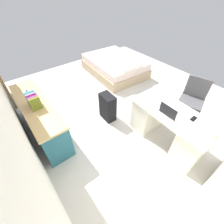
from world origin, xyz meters
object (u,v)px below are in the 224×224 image
at_px(credenza, 41,118).
at_px(office_chair, 191,102).
at_px(desk_lamp, 210,119).
at_px(laptop, 169,112).
at_px(bed, 115,66).
at_px(figurine_small, 27,91).
at_px(desk, 169,126).
at_px(suitcase_black, 108,107).
at_px(computer_mouse, 158,105).
at_px(cell_phone_near_laptop, 194,119).

bearing_deg(credenza, office_chair, -120.22).
bearing_deg(credenza, desk_lamp, -141.54).
bearing_deg(laptop, bed, -21.26).
height_order(office_chair, figurine_small, office_chair).
xyz_separation_m(bed, laptop, (-2.69, 1.05, 0.54)).
relative_size(desk, bed, 0.73).
height_order(bed, desk_lamp, desk_lamp).
relative_size(laptop, desk_lamp, 0.92).
bearing_deg(office_chair, suitcase_black, 52.76).
height_order(office_chair, suitcase_black, office_chair).
bearing_deg(desk_lamp, suitcase_black, 15.68).
relative_size(credenza, figurine_small, 16.36).
bearing_deg(laptop, office_chair, -84.46).
distance_m(desk_lamp, figurine_small, 3.09).
relative_size(office_chair, bed, 0.47).
bearing_deg(computer_mouse, figurine_small, 45.63).
relative_size(bed, desk_lamp, 5.77).
height_order(office_chair, desk_lamp, desk_lamp).
relative_size(office_chair, laptop, 2.96).
bearing_deg(figurine_small, desk, -139.51).
distance_m(bed, figurine_small, 2.82).
distance_m(credenza, suitcase_black, 1.34).
bearing_deg(cell_phone_near_laptop, credenza, 41.04).
height_order(desk, suitcase_black, desk).
distance_m(desk, laptop, 0.41).
distance_m(bed, cell_phone_near_laptop, 3.14).
bearing_deg(office_chair, desk_lamp, 124.03).
xyz_separation_m(computer_mouse, figurine_small, (1.77, 1.69, 0.05)).
bearing_deg(desk_lamp, credenza, 38.46).
relative_size(suitcase_black, desk_lamp, 1.79).
relative_size(laptop, computer_mouse, 3.18).
xyz_separation_m(office_chair, credenza, (1.55, 2.66, -0.05)).
relative_size(desk, office_chair, 1.56).
relative_size(laptop, figurine_small, 2.89).
distance_m(office_chair, laptop, 1.09).
relative_size(bed, suitcase_black, 3.22).
relative_size(cell_phone_near_laptop, desk_lamp, 0.39).
xyz_separation_m(credenza, figurine_small, (0.38, 0.00, 0.42)).
height_order(credenza, cell_phone_near_laptop, cell_phone_near_laptop).
height_order(credenza, bed, credenza).
height_order(computer_mouse, figurine_small, figurine_small).
bearing_deg(figurine_small, suitcase_black, -124.52).
bearing_deg(desk_lamp, figurine_small, 34.07).
bearing_deg(laptop, desk, -99.70).
distance_m(office_chair, desk_lamp, 1.26).
distance_m(bed, desk_lamp, 3.44).
relative_size(credenza, suitcase_black, 2.91).
relative_size(desk, figurine_small, 13.29).
distance_m(office_chair, computer_mouse, 1.04).
distance_m(office_chair, suitcase_black, 1.77).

